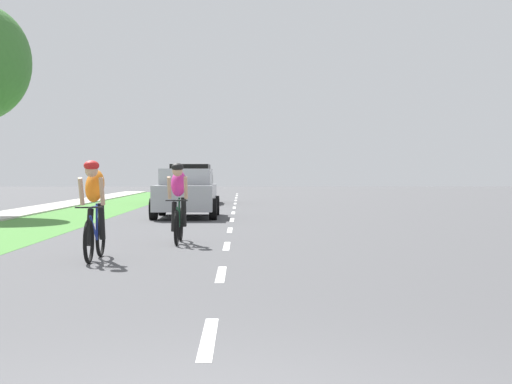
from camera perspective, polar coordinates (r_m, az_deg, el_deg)
ground_plane at (r=24.38m, az=-1.69°, el=-1.93°), size 120.00×120.00×0.00m
grass_verge at (r=24.98m, az=-13.67°, el=-1.88°), size 2.82×70.00×0.01m
lane_markings_center at (r=28.37m, az=-1.60°, el=-1.46°), size 0.12×53.49×0.01m
cyclist_lead at (r=13.14m, az=-11.22°, el=-1.19°), size 0.42×1.72×1.58m
cyclist_trailing at (r=16.12m, az=-5.44°, el=-0.71°), size 0.42×1.72×1.58m
sedan_silver at (r=25.54m, az=-4.88°, el=-0.06°), size 1.98×4.30×1.52m
suv_black at (r=37.61m, az=-4.59°, el=0.66°), size 2.15×4.70×1.79m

